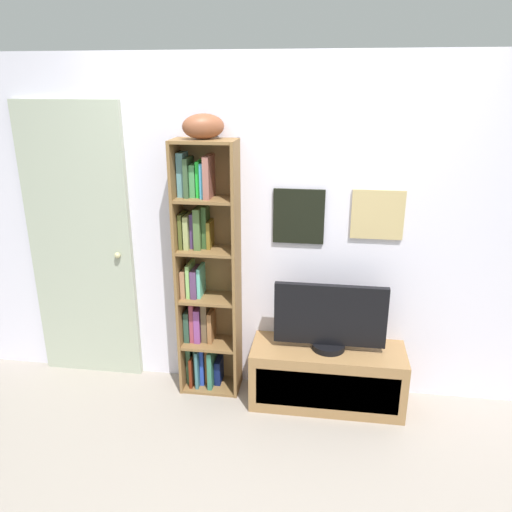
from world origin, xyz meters
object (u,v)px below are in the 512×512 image
Objects in this scene: tv_stand at (327,376)px; television at (330,318)px; football at (203,126)px; bookshelf at (204,277)px; door at (81,247)px.

television is at bearing 90.00° from tv_stand.
football is at bearing 175.03° from tv_stand.
tv_stand is at bearing -90.00° from television.
bookshelf is 2.42× the size of television.
tv_stand is (0.83, -0.07, -1.65)m from football.
bookshelf reaches higher than tv_stand.
tv_stand is 0.44m from television.
door reaches higher than football.
door is at bearing 174.52° from television.
football reaches higher than bookshelf.
bookshelf is 0.88× the size of door.
tv_stand is at bearing -4.97° from football.
tv_stand is 0.51× the size of door.
bookshelf is 0.93m from door.
football is 1.29m from door.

